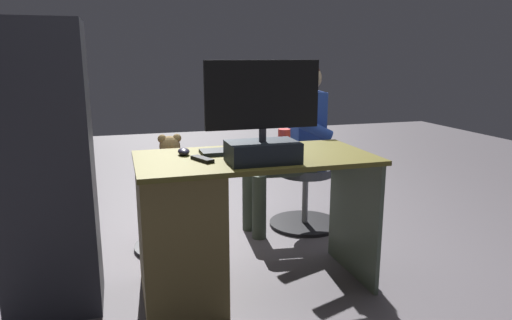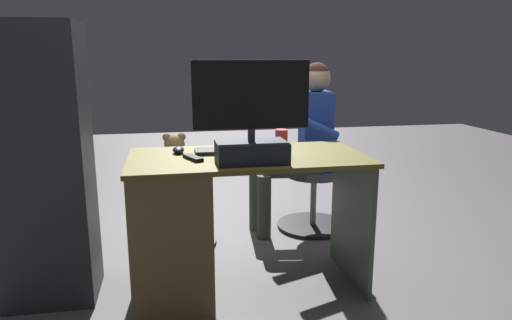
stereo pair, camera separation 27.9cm
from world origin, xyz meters
name	(u,v)px [view 1 (the left image)]	position (x,y,z in m)	size (l,w,h in m)	color
ground_plane	(237,255)	(0.00, 0.00, 0.00)	(10.00, 10.00, 0.00)	#585258
desk	(197,225)	(0.32, 0.42, 0.40)	(1.23, 0.63, 0.74)	brown
monitor	(263,130)	(0.01, 0.57, 0.90)	(0.56, 0.22, 0.49)	black
keyboard	(240,151)	(0.06, 0.32, 0.75)	(0.42, 0.14, 0.02)	black
computer_mouse	(184,152)	(0.35, 0.30, 0.76)	(0.06, 0.10, 0.04)	#201C2F
cup	(284,138)	(-0.22, 0.25, 0.79)	(0.07, 0.07, 0.10)	red
tv_remote	(202,159)	(0.29, 0.46, 0.75)	(0.04, 0.15, 0.02)	black
office_chair_teddy	(173,212)	(0.37, -0.25, 0.25)	(0.52, 0.52, 0.45)	black
teddy_bear	(170,161)	(0.37, -0.27, 0.59)	(0.22, 0.22, 0.31)	olive
visitor_chair	(305,193)	(-0.63, -0.38, 0.25)	(0.53, 0.53, 0.45)	black
person	(296,134)	(-0.54, -0.37, 0.70)	(0.59, 0.52, 1.20)	#27439A
equipment_rack	(45,172)	(1.02, 0.33, 0.71)	(0.44, 0.36, 1.41)	#2E2F36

